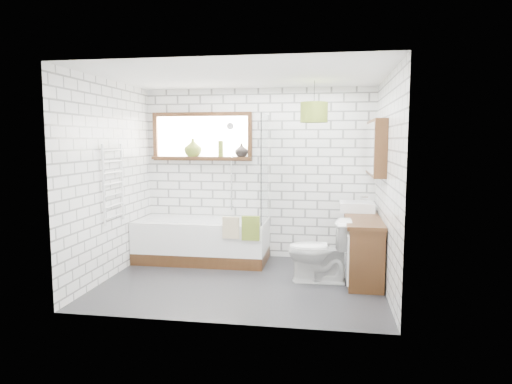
% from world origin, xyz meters
% --- Properties ---
extents(floor, '(3.40, 2.60, 0.01)m').
position_xyz_m(floor, '(0.00, 0.00, -0.01)').
color(floor, black).
rests_on(floor, ground).
extents(ceiling, '(3.40, 2.60, 0.01)m').
position_xyz_m(ceiling, '(0.00, 0.00, 2.50)').
color(ceiling, white).
rests_on(ceiling, ground).
extents(wall_back, '(3.40, 0.01, 2.50)m').
position_xyz_m(wall_back, '(0.00, 1.30, 1.25)').
color(wall_back, white).
rests_on(wall_back, ground).
extents(wall_front, '(3.40, 0.01, 2.50)m').
position_xyz_m(wall_front, '(0.00, -1.30, 1.25)').
color(wall_front, white).
rests_on(wall_front, ground).
extents(wall_left, '(0.01, 2.60, 2.50)m').
position_xyz_m(wall_left, '(-1.70, 0.00, 1.25)').
color(wall_left, white).
rests_on(wall_left, ground).
extents(wall_right, '(0.01, 2.60, 2.50)m').
position_xyz_m(wall_right, '(1.70, 0.00, 1.25)').
color(wall_right, white).
rests_on(wall_right, ground).
extents(window, '(1.52, 0.16, 0.68)m').
position_xyz_m(window, '(-0.85, 1.26, 1.80)').
color(window, '#331C0E').
rests_on(window, wall_back).
extents(towel_radiator, '(0.06, 0.52, 1.00)m').
position_xyz_m(towel_radiator, '(-1.66, 0.00, 1.20)').
color(towel_radiator, white).
rests_on(towel_radiator, wall_left).
extents(mirror_cabinet, '(0.16, 1.20, 0.70)m').
position_xyz_m(mirror_cabinet, '(1.62, 0.60, 1.65)').
color(mirror_cabinet, '#331C0E').
rests_on(mirror_cabinet, wall_right).
extents(shower_riser, '(0.02, 0.02, 1.30)m').
position_xyz_m(shower_riser, '(-0.40, 1.26, 1.35)').
color(shower_riser, silver).
rests_on(shower_riser, wall_back).
extents(bathtub, '(1.87, 0.82, 0.60)m').
position_xyz_m(bathtub, '(-0.76, 0.89, 0.30)').
color(bathtub, white).
rests_on(bathtub, floor).
extents(shower_screen, '(0.02, 0.72, 1.50)m').
position_xyz_m(shower_screen, '(0.16, 0.89, 1.35)').
color(shower_screen, white).
rests_on(shower_screen, bathtub).
extents(towel_green, '(0.24, 0.06, 0.32)m').
position_xyz_m(towel_green, '(0.03, 0.48, 0.58)').
color(towel_green, '#5C6F21').
rests_on(towel_green, bathtub).
extents(towel_beige, '(0.22, 0.06, 0.29)m').
position_xyz_m(towel_beige, '(-0.24, 0.48, 0.58)').
color(towel_beige, tan).
rests_on(towel_beige, bathtub).
extents(vanity, '(0.43, 1.35, 0.77)m').
position_xyz_m(vanity, '(1.48, 0.42, 0.39)').
color(vanity, '#331C0E').
rests_on(vanity, floor).
extents(basin, '(0.46, 0.40, 0.13)m').
position_xyz_m(basin, '(1.42, 0.92, 0.84)').
color(basin, white).
rests_on(basin, vanity).
extents(tap, '(0.03, 0.03, 0.16)m').
position_xyz_m(tap, '(1.58, 0.92, 0.90)').
color(tap, silver).
rests_on(tap, vanity).
extents(toilet, '(0.45, 0.77, 0.78)m').
position_xyz_m(toilet, '(0.94, 0.16, 0.39)').
color(toilet, white).
rests_on(toilet, floor).
extents(vase_olive, '(0.28, 0.28, 0.27)m').
position_xyz_m(vase_olive, '(-0.98, 1.23, 1.62)').
color(vase_olive, olive).
rests_on(vase_olive, window).
extents(vase_dark, '(0.24, 0.24, 0.20)m').
position_xyz_m(vase_dark, '(-0.24, 1.23, 1.58)').
color(vase_dark, black).
rests_on(vase_dark, window).
extents(bottle, '(0.08, 0.08, 0.24)m').
position_xyz_m(bottle, '(-0.55, 1.23, 1.60)').
color(bottle, olive).
rests_on(bottle, window).
extents(pendant, '(0.35, 0.35, 0.26)m').
position_xyz_m(pendant, '(0.84, 0.57, 2.10)').
color(pendant, '#5C6F21').
rests_on(pendant, ceiling).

